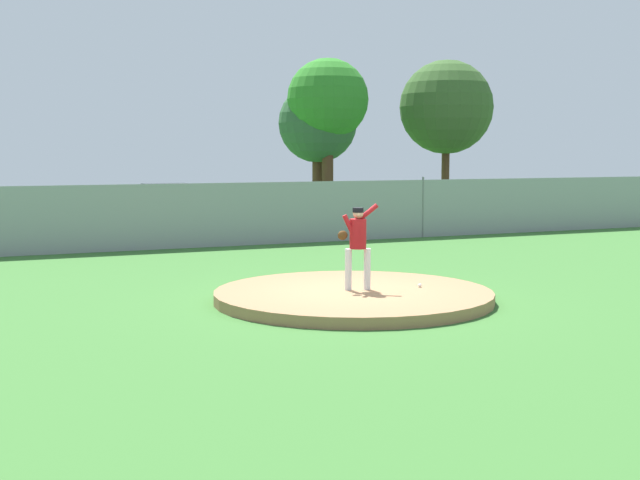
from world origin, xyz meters
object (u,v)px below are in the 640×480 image
Objects in this scene: baseball at (420,285)px; pitcher_youth at (357,239)px; traffic_cone_orange at (439,217)px; parked_car_white at (267,209)px; parked_car_slate at (173,211)px.

pitcher_youth is at bearing 171.39° from baseball.
baseball is 0.13× the size of traffic_cone_orange.
parked_car_white is 7.23m from traffic_cone_orange.
parked_car_white is (3.45, 0.01, -0.05)m from parked_car_slate.
pitcher_youth is 14.63m from parked_car_white.
traffic_cone_orange is (7.21, -0.02, -0.52)m from parked_car_white.
parked_car_slate is at bearing -179.82° from parked_car_white.
pitcher_youth reaches higher than parked_car_white.
parked_car_white is 8.25× the size of traffic_cone_orange.
baseball is 17.14m from traffic_cone_orange.
parked_car_slate is (-1.37, 14.41, 0.58)m from baseball.
baseball is 0.02× the size of parked_car_white.
baseball is at bearing -98.20° from parked_car_white.
parked_car_slate is at bearing 179.92° from traffic_cone_orange.
parked_car_white is (3.35, 14.23, -0.41)m from pitcher_youth.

